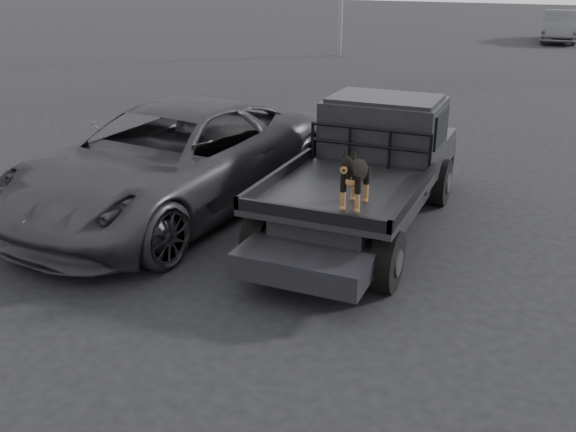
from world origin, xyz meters
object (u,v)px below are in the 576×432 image
at_px(dog, 355,177).
at_px(flatbed_ute, 363,200).
at_px(distant_car_a, 560,26).
at_px(parked_suv, 171,161).

bearing_deg(dog, flatbed_ute, 102.37).
distance_m(dog, distant_car_a, 28.06).
distance_m(dog, parked_suv, 3.47).
bearing_deg(dog, distant_car_a, 87.13).
relative_size(flatbed_ute, dog, 7.30).
height_order(flatbed_ute, parked_suv, parked_suv).
xyz_separation_m(dog, parked_suv, (-3.29, 0.98, -0.47)).
bearing_deg(distant_car_a, parked_suv, -102.10).
bearing_deg(parked_suv, dog, -10.44).
height_order(parked_suv, distant_car_a, parked_suv).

